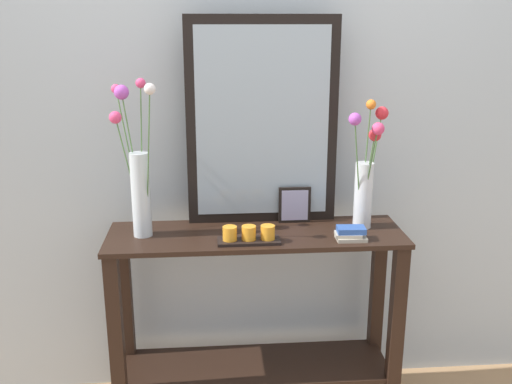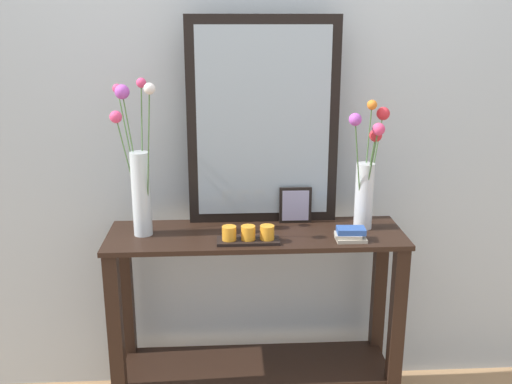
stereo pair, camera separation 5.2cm
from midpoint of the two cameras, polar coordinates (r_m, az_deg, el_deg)
wall_back at (r=2.56m, az=-1.14°, el=9.02°), size 6.40×0.08×2.70m
console_table at (r=2.53m, az=-0.60°, el=-11.19°), size 1.21×0.36×0.85m
mirror_leaning at (r=2.43m, az=-0.00°, el=6.79°), size 0.63×0.03×0.86m
tall_vase_left at (r=2.34m, az=-12.03°, el=1.55°), size 0.20×0.26×0.62m
vase_right at (r=2.42m, az=10.03°, el=1.54°), size 0.19×0.17×0.53m
candle_tray at (r=2.28m, az=-1.36°, el=-4.26°), size 0.24×0.09×0.07m
picture_frame_small at (r=2.49m, az=3.18°, el=-1.27°), size 0.14×0.01×0.16m
book_stack at (r=2.34m, az=8.54°, el=-4.04°), size 0.13×0.09×0.05m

